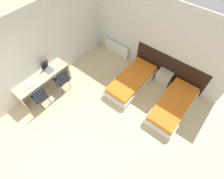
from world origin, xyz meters
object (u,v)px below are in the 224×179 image
(chair_near_laptop, at_px, (62,79))
(bed_near_door, at_px, (173,105))
(bed_near_window, at_px, (132,81))
(chair_near_notebook, at_px, (40,96))
(laptop, at_px, (47,68))
(nightstand, at_px, (164,77))

(chair_near_laptop, bearing_deg, bed_near_door, 34.13)
(bed_near_window, height_order, chair_near_notebook, chair_near_notebook)
(bed_near_door, xyz_separation_m, laptop, (-3.75, -1.72, 0.61))
(bed_near_door, height_order, chair_near_notebook, chair_near_notebook)
(nightstand, height_order, chair_near_laptop, chair_near_laptop)
(chair_near_laptop, height_order, laptop, laptop)
(bed_near_window, relative_size, nightstand, 3.99)
(bed_near_window, bearing_deg, bed_near_door, 0.00)
(nightstand, xyz_separation_m, laptop, (-2.96, -2.54, 0.57))
(chair_near_laptop, bearing_deg, laptop, -161.71)
(bed_near_door, bearing_deg, chair_near_notebook, -142.60)
(chair_near_laptop, relative_size, chair_near_notebook, 1.00)
(bed_near_window, relative_size, chair_near_notebook, 2.16)
(bed_near_door, xyz_separation_m, nightstand, (-0.79, 0.82, 0.04))
(laptop, bearing_deg, bed_near_window, 36.03)
(chair_near_notebook, height_order, laptop, laptop)
(chair_near_laptop, bearing_deg, bed_near_window, 51.76)
(bed_near_door, relative_size, nightstand, 3.99)
(bed_near_door, bearing_deg, nightstand, 134.20)
(bed_near_window, height_order, chair_near_laptop, chair_near_laptop)
(bed_near_window, bearing_deg, chair_near_notebook, -123.91)
(bed_near_window, xyz_separation_m, bed_near_door, (1.58, 0.00, 0.00))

